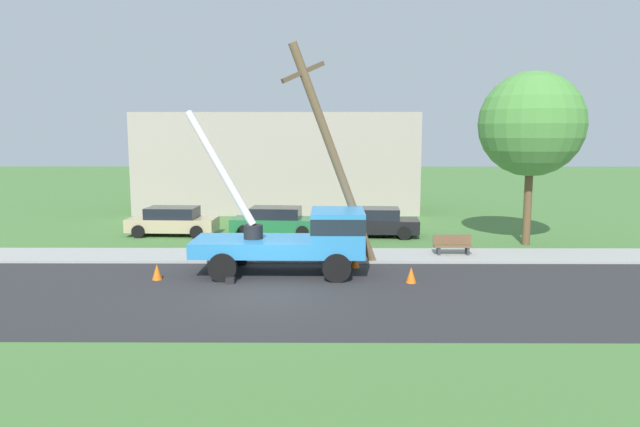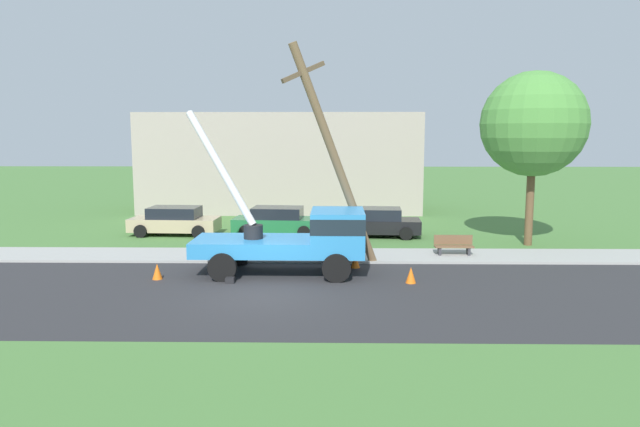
{
  "view_description": "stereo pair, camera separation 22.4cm",
  "coord_description": "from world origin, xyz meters",
  "px_view_note": "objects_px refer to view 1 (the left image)",
  "views": [
    {
      "loc": [
        1.85,
        -18.05,
        5.11
      ],
      "look_at": [
        1.72,
        2.8,
        2.22
      ],
      "focal_mm": 32.56,
      "sensor_mm": 36.0,
      "label": 1
    },
    {
      "loc": [
        2.07,
        -18.05,
        5.11
      ],
      "look_at": [
        1.72,
        2.8,
        2.22
      ],
      "focal_mm": 32.56,
      "sensor_mm": 36.0,
      "label": 2
    }
  ],
  "objects_px": {
    "traffic_cone_ahead": "(411,275)",
    "parked_sedan_black": "(374,222)",
    "traffic_cone_behind": "(157,272)",
    "park_bench": "(453,246)",
    "traffic_cone_curbside": "(355,260)",
    "leaning_utility_pole": "(334,156)",
    "roadside_tree_near": "(532,124)",
    "utility_truck": "(302,236)",
    "parked_sedan_tan": "(173,221)",
    "parked_sedan_green": "(276,221)"
  },
  "relations": [
    {
      "from": "utility_truck",
      "to": "traffic_cone_ahead",
      "type": "relative_size",
      "value": 12.07
    },
    {
      "from": "leaning_utility_pole",
      "to": "traffic_cone_behind",
      "type": "bearing_deg",
      "value": -163.59
    },
    {
      "from": "parked_sedan_green",
      "to": "roadside_tree_near",
      "type": "relative_size",
      "value": 0.57
    },
    {
      "from": "leaning_utility_pole",
      "to": "park_bench",
      "type": "relative_size",
      "value": 5.24
    },
    {
      "from": "traffic_cone_ahead",
      "to": "traffic_cone_behind",
      "type": "distance_m",
      "value": 8.89
    },
    {
      "from": "leaning_utility_pole",
      "to": "traffic_cone_behind",
      "type": "relative_size",
      "value": 14.98
    },
    {
      "from": "traffic_cone_ahead",
      "to": "park_bench",
      "type": "relative_size",
      "value": 0.35
    },
    {
      "from": "utility_truck",
      "to": "traffic_cone_behind",
      "type": "distance_m",
      "value": 5.29
    },
    {
      "from": "traffic_cone_ahead",
      "to": "parked_sedan_tan",
      "type": "distance_m",
      "value": 14.24
    },
    {
      "from": "utility_truck",
      "to": "traffic_cone_ahead",
      "type": "height_order",
      "value": "utility_truck"
    },
    {
      "from": "traffic_cone_ahead",
      "to": "parked_sedan_tan",
      "type": "relative_size",
      "value": 0.13
    },
    {
      "from": "parked_sedan_green",
      "to": "parked_sedan_black",
      "type": "relative_size",
      "value": 1.01
    },
    {
      "from": "traffic_cone_behind",
      "to": "parked_sedan_black",
      "type": "bearing_deg",
      "value": 46.24
    },
    {
      "from": "leaning_utility_pole",
      "to": "parked_sedan_black",
      "type": "distance_m",
      "value": 8.07
    },
    {
      "from": "parked_sedan_tan",
      "to": "park_bench",
      "type": "height_order",
      "value": "parked_sedan_tan"
    },
    {
      "from": "utility_truck",
      "to": "roadside_tree_near",
      "type": "height_order",
      "value": "roadside_tree_near"
    },
    {
      "from": "leaning_utility_pole",
      "to": "parked_sedan_tan",
      "type": "distance_m",
      "value": 11.36
    },
    {
      "from": "parked_sedan_green",
      "to": "leaning_utility_pole",
      "type": "bearing_deg",
      "value": -68.79
    },
    {
      "from": "traffic_cone_ahead",
      "to": "parked_sedan_black",
      "type": "bearing_deg",
      "value": 93.14
    },
    {
      "from": "traffic_cone_behind",
      "to": "parked_sedan_black",
      "type": "height_order",
      "value": "parked_sedan_black"
    },
    {
      "from": "traffic_cone_ahead",
      "to": "roadside_tree_near",
      "type": "xyz_separation_m",
      "value": [
        6.35,
        6.96,
        5.23
      ]
    },
    {
      "from": "parked_sedan_tan",
      "to": "roadside_tree_near",
      "type": "bearing_deg",
      "value": -8.25
    },
    {
      "from": "traffic_cone_curbside",
      "to": "roadside_tree_near",
      "type": "distance_m",
      "value": 10.77
    },
    {
      "from": "traffic_cone_curbside",
      "to": "parked_sedan_black",
      "type": "bearing_deg",
      "value": 79.17
    },
    {
      "from": "utility_truck",
      "to": "traffic_cone_ahead",
      "type": "bearing_deg",
      "value": -19.19
    },
    {
      "from": "utility_truck",
      "to": "traffic_cone_curbside",
      "type": "bearing_deg",
      "value": 25.47
    },
    {
      "from": "traffic_cone_ahead",
      "to": "traffic_cone_behind",
      "type": "height_order",
      "value": "same"
    },
    {
      "from": "traffic_cone_behind",
      "to": "roadside_tree_near",
      "type": "distance_m",
      "value": 17.4
    },
    {
      "from": "traffic_cone_curbside",
      "to": "park_bench",
      "type": "distance_m",
      "value": 4.66
    },
    {
      "from": "leaning_utility_pole",
      "to": "parked_sedan_tan",
      "type": "relative_size",
      "value": 1.87
    },
    {
      "from": "traffic_cone_curbside",
      "to": "parked_sedan_tan",
      "type": "xyz_separation_m",
      "value": [
        -8.84,
        7.16,
        0.43
      ]
    },
    {
      "from": "roadside_tree_near",
      "to": "traffic_cone_ahead",
      "type": "bearing_deg",
      "value": -132.39
    },
    {
      "from": "traffic_cone_behind",
      "to": "parked_sedan_green",
      "type": "bearing_deg",
      "value": 69.12
    },
    {
      "from": "utility_truck",
      "to": "traffic_cone_ahead",
      "type": "distance_m",
      "value": 4.18
    },
    {
      "from": "leaning_utility_pole",
      "to": "park_bench",
      "type": "height_order",
      "value": "leaning_utility_pole"
    },
    {
      "from": "traffic_cone_curbside",
      "to": "park_bench",
      "type": "xyz_separation_m",
      "value": [
        4.19,
        2.05,
        0.18
      ]
    },
    {
      "from": "parked_sedan_black",
      "to": "roadside_tree_near",
      "type": "xyz_separation_m",
      "value": [
        6.85,
        -2.17,
        4.8
      ]
    },
    {
      "from": "park_bench",
      "to": "roadside_tree_near",
      "type": "xyz_separation_m",
      "value": [
        3.98,
        2.64,
        5.05
      ]
    },
    {
      "from": "parked_sedan_tan",
      "to": "park_bench",
      "type": "bearing_deg",
      "value": -21.41
    },
    {
      "from": "traffic_cone_ahead",
      "to": "traffic_cone_curbside",
      "type": "xyz_separation_m",
      "value": [
        -1.81,
        2.27,
        0.0
      ]
    },
    {
      "from": "traffic_cone_ahead",
      "to": "parked_sedan_black",
      "type": "height_order",
      "value": "parked_sedan_black"
    },
    {
      "from": "leaning_utility_pole",
      "to": "traffic_cone_ahead",
      "type": "relative_size",
      "value": 14.98
    },
    {
      "from": "roadside_tree_near",
      "to": "utility_truck",
      "type": "bearing_deg",
      "value": -150.98
    },
    {
      "from": "utility_truck",
      "to": "leaning_utility_pole",
      "type": "distance_m",
      "value": 3.23
    },
    {
      "from": "leaning_utility_pole",
      "to": "parked_sedan_black",
      "type": "xyz_separation_m",
      "value": [
        2.14,
        6.91,
        -3.57
      ]
    },
    {
      "from": "utility_truck",
      "to": "parked_sedan_tan",
      "type": "xyz_separation_m",
      "value": [
        -6.85,
        8.1,
        -0.7
      ]
    },
    {
      "from": "traffic_cone_behind",
      "to": "park_bench",
      "type": "height_order",
      "value": "park_bench"
    },
    {
      "from": "traffic_cone_curbside",
      "to": "roadside_tree_near",
      "type": "xyz_separation_m",
      "value": [
        8.17,
        4.69,
        5.23
      ]
    },
    {
      "from": "roadside_tree_near",
      "to": "parked_sedan_green",
      "type": "bearing_deg",
      "value": 168.2
    },
    {
      "from": "traffic_cone_curbside",
      "to": "parked_sedan_black",
      "type": "height_order",
      "value": "parked_sedan_black"
    }
  ]
}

